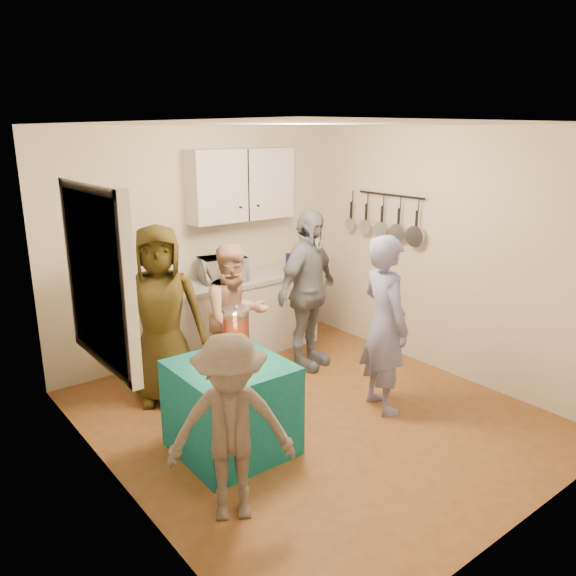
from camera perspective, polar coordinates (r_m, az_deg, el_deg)
floor at (r=5.35m, az=2.38°, el=-12.76°), size 4.00×4.00×0.00m
ceiling at (r=4.70m, az=2.75°, el=16.32°), size 4.00×4.00×0.00m
back_wall at (r=6.47m, az=-9.10°, el=4.41°), size 3.60×3.60×0.00m
left_wall at (r=3.98m, az=-17.56°, el=-3.38°), size 4.00×4.00×0.00m
right_wall at (r=6.16m, az=15.38°, el=3.47°), size 4.00×4.00×0.00m
window_night at (r=4.19m, az=-18.95°, el=1.03°), size 0.04×1.00×1.20m
counter at (r=6.54m, az=-5.95°, el=-3.24°), size 2.20×0.58×0.86m
countertop at (r=6.41m, az=-6.07°, el=0.61°), size 2.24×0.62×0.05m
upper_cabinet at (r=6.50m, az=-4.79°, el=10.41°), size 1.30×0.30×0.80m
pot_rack at (r=6.48m, az=10.17°, el=7.08°), size 0.12×1.00×0.60m
microwave at (r=6.33m, az=-6.64°, el=1.93°), size 0.55×0.43×0.28m
party_table at (r=4.68m, az=-5.77°, el=-11.99°), size 0.86×0.86×0.76m
donut_cake at (r=4.39m, az=-5.62°, el=-7.16°), size 0.38×0.38×0.18m
punch_jar at (r=4.75m, az=-5.26°, el=-4.27°), size 0.22×0.22×0.34m
man_birthday at (r=5.22m, az=9.79°, el=-3.68°), size 0.55×0.70×1.67m
woman_back_left at (r=5.45m, az=-12.82°, el=-2.70°), size 1.00×0.86×1.73m
woman_back_center at (r=5.61m, az=-5.34°, el=-3.06°), size 0.78×0.64×1.50m
woman_back_right at (r=6.07m, az=2.02°, el=-0.26°), size 1.11×0.72×1.75m
child_near_left at (r=3.83m, az=-5.82°, el=-14.02°), size 0.98×0.86×1.32m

